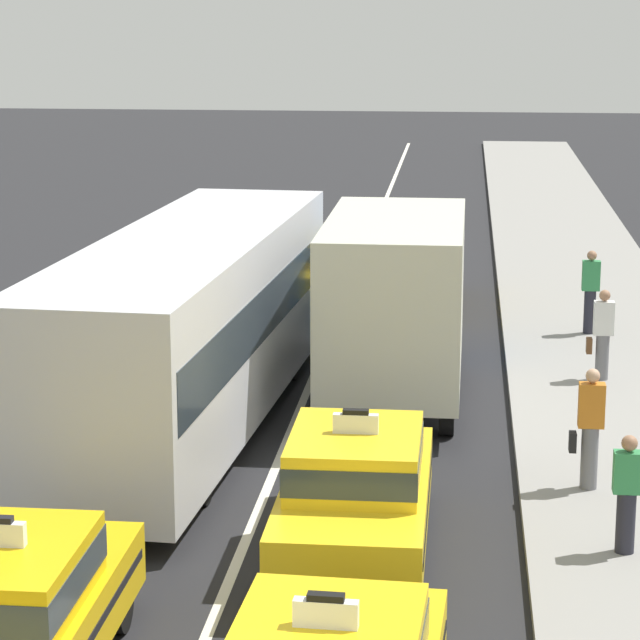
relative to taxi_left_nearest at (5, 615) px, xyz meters
The scene contains 12 objects.
lane_stripe_left_right 16.65m from the taxi_left_nearest, 83.98° to the left, with size 0.14×80.00×0.01m, color silver.
sidewalk_curb 13.70m from the taxi_left_nearest, 57.52° to the left, with size 4.00×90.00×0.15m, color gray.
taxi_left_nearest is the anchor object (origin of this frame).
bus_left_second 9.14m from the taxi_left_nearest, 89.20° to the left, with size 3.21×11.34×3.22m.
taxi_left_third 17.90m from the taxi_left_nearest, 89.94° to the left, with size 1.99×4.63×1.96m.
taxi_right_second 5.15m from the taxi_left_nearest, 51.49° to the left, with size 1.83×4.57×1.96m.
box_truck_right_third 12.14m from the taxi_left_nearest, 74.01° to the left, with size 2.33×6.97×3.27m.
taxi_right_fourth 19.26m from the taxi_left_nearest, 80.24° to the left, with size 2.10×4.67×1.96m.
pedestrian_near_crosswalk 9.03m from the taxi_left_nearest, 45.85° to the left, with size 0.47×0.24×1.74m.
pedestrian_mid_block 14.27m from the taxi_left_nearest, 60.59° to the left, with size 0.47×0.24×1.65m.
pedestrian_by_storefront 7.75m from the taxi_left_nearest, 32.22° to the left, with size 0.36×0.24×1.52m.
pedestrian_trailing 17.58m from the taxi_left_nearest, 66.19° to the left, with size 0.36×0.24×1.73m.
Camera 1 is at (2.72, -9.26, 6.89)m, focal length 79.47 mm.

